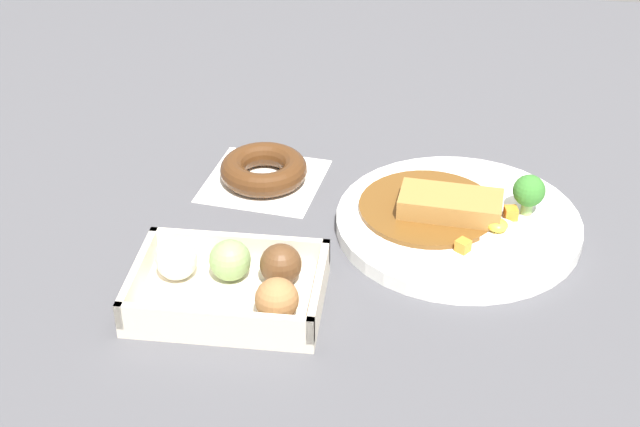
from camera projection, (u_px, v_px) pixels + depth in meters
ground_plane at (418, 227)px, 1.15m from camera, size 1.60×1.60×0.00m
curry_plate at (459, 221)px, 1.13m from camera, size 0.29×0.29×0.07m
donut_box at (235, 284)px, 1.02m from camera, size 0.20×0.14×0.06m
chocolate_ring_donut at (265, 171)px, 1.23m from camera, size 0.16×0.16×0.03m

